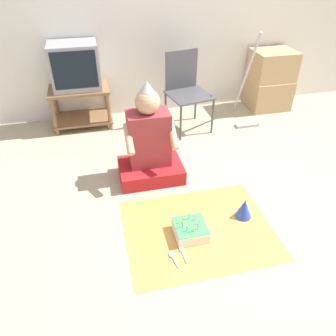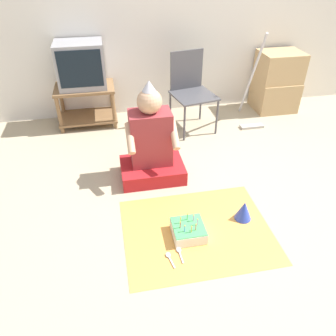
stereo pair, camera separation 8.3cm
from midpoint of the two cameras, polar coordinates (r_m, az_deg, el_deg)
The scene contains 13 objects.
ground_plane at distance 2.80m, azimuth 15.66°, elevation -8.17°, with size 16.00×16.00×0.00m, color tan.
wall_back at distance 4.15m, azimuth 5.09°, elevation 26.99°, with size 6.40×0.06×2.55m.
tv_stand at distance 4.04m, azimuth -13.43°, elevation 11.14°, with size 0.67×0.44×0.46m.
tv at distance 3.89m, azimuth -14.33°, elevation 17.00°, with size 0.52×0.40×0.49m.
folding_chair at distance 3.79m, azimuth 4.59°, elevation 13.93°, with size 0.52×0.52×0.86m.
cardboard_box_stack at distance 4.52m, azimuth 18.91°, elevation 13.98°, with size 0.51×0.45×0.73m.
dust_mop at distance 4.04m, azimuth 14.96°, elevation 11.36°, with size 0.28×0.47×1.08m.
person_seated at distance 2.96m, azimuth -2.14°, elevation 3.83°, with size 0.58×0.42×0.92m.
party_cloth at distance 2.60m, azimuth 6.00°, elevation -10.76°, with size 1.13×0.90×0.01m.
birthday_cake at distance 2.52m, azimuth 4.52°, elevation -10.77°, with size 0.24×0.24×0.16m.
party_hat_blue at distance 2.70m, azimuth 13.94°, elevation -7.19°, with size 0.13×0.13×0.16m.
plastic_spoon_near at distance 2.43m, azimuth 2.97°, elevation -14.32°, with size 0.04×0.15×0.01m.
plastic_spoon_far at distance 2.40m, azimuth 1.19°, elevation -15.17°, with size 0.05×0.14×0.01m.
Camera 2 is at (-1.07, -1.78, 1.86)m, focal length 35.00 mm.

